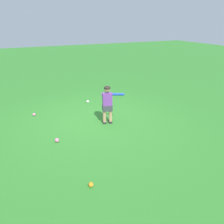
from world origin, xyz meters
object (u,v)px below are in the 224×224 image
at_px(child_batter, 108,101).
at_px(play_ball_behind_batter, 34,115).
at_px(play_ball_by_bucket, 57,140).
at_px(play_ball_near_batter, 91,185).
at_px(play_ball_midfield, 88,102).

xyz_separation_m(child_batter, play_ball_behind_batter, (1.81, -1.40, -0.61)).
distance_m(play_ball_behind_batter, play_ball_by_bucket, 1.87).
bearing_deg(play_ball_near_batter, play_ball_behind_batter, -82.25).
bearing_deg(play_ball_behind_batter, child_batter, 142.29).
xyz_separation_m(play_ball_midfield, play_ball_by_bucket, (1.55, 2.23, 0.00)).
xyz_separation_m(play_ball_behind_batter, play_ball_midfield, (-1.84, -0.39, 0.00)).
relative_size(play_ball_near_batter, play_ball_by_bucket, 0.91).
distance_m(child_batter, play_ball_near_batter, 2.65).
height_order(play_ball_near_batter, play_ball_by_bucket, play_ball_by_bucket).
xyz_separation_m(child_batter, play_ball_by_bucket, (1.52, 0.44, -0.60)).
xyz_separation_m(play_ball_behind_batter, play_ball_by_bucket, (-0.29, 1.84, 0.01)).
relative_size(play_ball_near_batter, play_ball_behind_batter, 1.02).
bearing_deg(child_batter, play_ball_near_batter, 59.35).
height_order(play_ball_near_batter, play_ball_behind_batter, play_ball_near_batter).
height_order(child_batter, play_ball_near_batter, child_batter).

